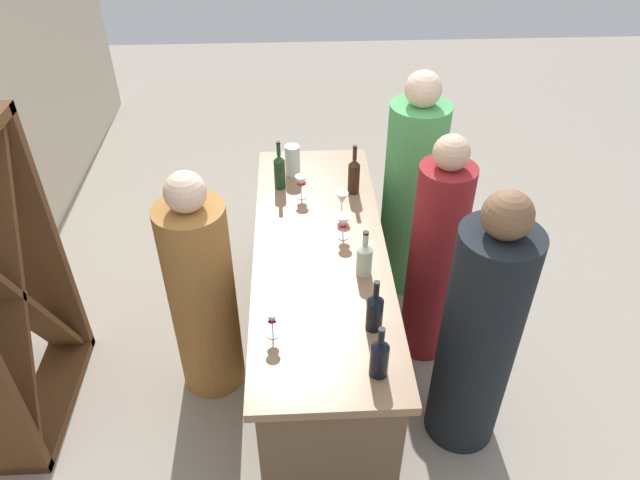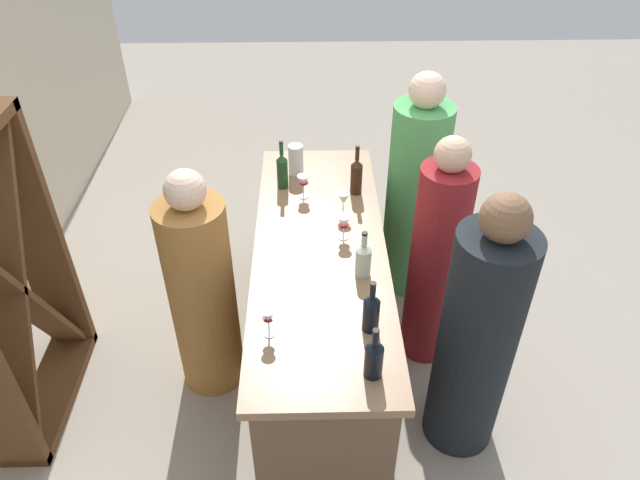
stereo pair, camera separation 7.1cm
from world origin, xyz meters
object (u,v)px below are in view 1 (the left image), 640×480
Objects in this scene: wine_glass_near_left at (342,199)px; wine_glass_near_right at (301,183)px; wine_bottle_rightmost_olive_green at (280,171)px; wine_bottle_leftmost_near_black at (379,357)px; person_center_guest at (435,260)px; wine_bottle_second_right_amber_brown at (354,175)px; wine_glass_far_left at (272,319)px; wine_rack at (6,297)px; person_right_guest at (411,196)px; person_left_guest at (479,337)px; wine_glass_near_center at (343,224)px; wine_bottle_center_clear_pale at (364,258)px; water_pitcher at (293,160)px; wine_bottle_second_left_near_black at (375,311)px; person_server_behind at (202,296)px.

wine_glass_near_left is 0.31m from wine_glass_near_right.
wine_bottle_leftmost_near_black is at bearing -164.16° from wine_bottle_rightmost_olive_green.
wine_glass_near_right is at bearing -48.65° from person_center_guest.
wine_bottle_second_right_amber_brown reaches higher than wine_glass_far_left.
wine_glass_near_right is (1.42, 0.30, 0.00)m from wine_bottle_leftmost_near_black.
wine_glass_near_right is (0.79, -1.56, 0.15)m from wine_rack.
wine_glass_far_left is 0.09× the size of person_right_guest.
wine_glass_near_left is at bearing -38.74° from person_left_guest.
person_left_guest is 1.04× the size of person_center_guest.
person_center_guest is (0.00, -0.56, -0.29)m from wine_glass_near_center.
person_right_guest reaches higher than wine_glass_far_left.
wine_bottle_center_clear_pale is 0.18× the size of person_center_guest.
wine_bottle_second_left_near_black is at bearing -165.59° from water_pitcher.
person_server_behind is at bearing 137.36° from wine_glass_near_right.
wine_glass_near_left is at bearing 4.73° from wine_bottle_second_left_near_black.
wine_rack is 11.65× the size of wine_glass_near_left.
wine_rack is 2.07m from wine_bottle_second_right_amber_brown.
wine_bottle_leftmost_near_black is 0.85× the size of wine_bottle_rightmost_olive_green.
wine_bottle_center_clear_pale is 0.64m from person_center_guest.
wine_glass_far_left is (-0.42, 0.48, 0.00)m from wine_bottle_center_clear_pale.
wine_glass_near_left is at bearing 44.34° from person_server_behind.
wine_rack is 1.75m from wine_glass_near_right.
wine_rack is 11.43× the size of wine_glass_near_right.
wine_bottle_second_right_amber_brown is at bearing -48.64° from person_left_guest.
wine_bottle_leftmost_near_black reaches higher than wine_glass_far_left.
wine_glass_far_left is at bearing -105.31° from wine_rack.
wine_bottle_rightmost_olive_green reaches higher than wine_glass_far_left.
wine_bottle_leftmost_near_black is at bearing -168.28° from water_pitcher.
wine_bottle_rightmost_olive_green is 2.16× the size of wine_glass_far_left.
wine_glass_far_left is 0.77m from person_server_behind.
wine_bottle_second_left_near_black is at bearing 94.99° from person_right_guest.
wine_bottle_center_clear_pale is 0.33m from wine_glass_near_center.
wine_bottle_leftmost_near_black is 1.83× the size of wine_glass_far_left.
wine_glass_near_center is 0.98× the size of wine_glass_far_left.
person_left_guest is (-0.88, -0.64, -0.28)m from wine_glass_near_left.
person_server_behind is at bearing 149.13° from wine_bottle_rightmost_olive_green.
person_left_guest reaches higher than wine_bottle_second_left_near_black.
wine_bottle_second_right_amber_brown is at bearing -0.71° from wine_bottle_second_left_near_black.
water_pitcher is at bearing 9.99° from wine_glass_near_right.
wine_bottle_center_clear_pale reaches higher than water_pitcher.
wine_rack is at bearing -11.11° from person_center_guest.
person_server_behind reaches higher than wine_bottle_second_left_near_black.
wine_bottle_leftmost_near_black is 1.01× the size of wine_bottle_center_clear_pale.
wine_bottle_leftmost_near_black is 1.46m from wine_bottle_second_right_amber_brown.
wine_bottle_second_right_amber_brown is 2.18× the size of wine_glass_far_left.
wine_bottle_second_left_near_black is 0.91m from person_center_guest.
wine_bottle_second_left_near_black is at bearing -175.27° from wine_glass_near_left.
wine_glass_near_right is 0.28m from water_pitcher.
person_right_guest is at bearing -107.28° from person_center_guest.
wine_glass_near_right reaches higher than wine_glass_near_center.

